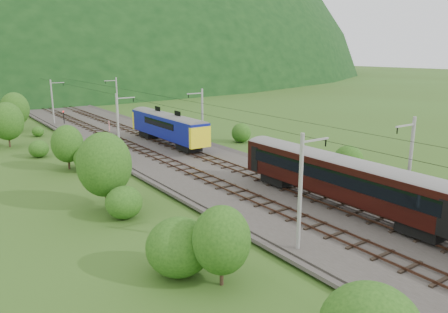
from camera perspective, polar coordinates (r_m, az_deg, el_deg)
ground at (r=35.23m, az=16.93°, el=-9.35°), size 600.00×600.00×0.00m
railbed at (r=41.60m, az=6.12°, el=-5.02°), size 14.00×220.00×0.30m
track_left at (r=40.07m, az=3.52°, el=-5.37°), size 2.40×220.00×0.27m
track_right at (r=43.07m, az=8.56°, el=-4.13°), size 2.40×220.00×0.27m
catenary_left at (r=56.05m, az=-13.61°, el=4.13°), size 2.54×192.28×8.00m
catenary_right at (r=61.46m, az=-2.91°, el=5.31°), size 2.54×192.28×8.00m
overhead_wires at (r=39.93m, az=6.38°, el=4.48°), size 4.83×198.00×0.03m
hazard_post_near at (r=75.75m, az=-14.77°, el=3.84°), size 0.17×0.17×1.55m
hazard_post_far at (r=77.61m, az=-14.78°, el=4.02°), size 0.15×0.15×1.43m
signal at (r=86.03m, az=-20.21°, el=4.98°), size 0.26×0.26×2.33m
vegetation_left at (r=47.48m, az=-19.49°, el=-0.09°), size 10.39×145.94×6.73m
vegetation_right at (r=52.18m, az=14.05°, el=-0.21°), size 3.94×100.17×2.97m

